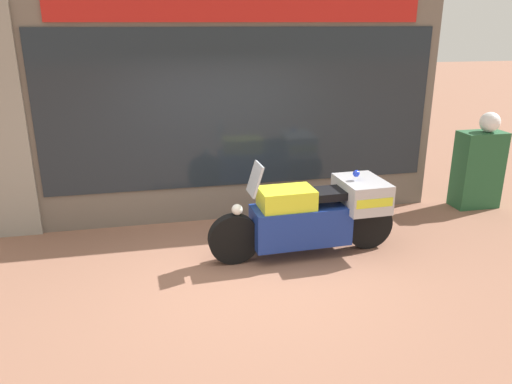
# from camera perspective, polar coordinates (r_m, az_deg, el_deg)

# --- Properties ---
(ground_plane) EXTENTS (60.00, 60.00, 0.00)m
(ground_plane) POSITION_cam_1_polar(r_m,az_deg,el_deg) (6.19, -1.62, -9.14)
(ground_plane) COLOR #8E604C
(shop_building) EXTENTS (6.88, 0.55, 3.29)m
(shop_building) POSITION_cam_1_polar(r_m,az_deg,el_deg) (7.50, -7.73, 9.09)
(shop_building) COLOR #6B6056
(shop_building) RESTS_ON ground
(window_display) EXTENTS (5.59, 0.30, 1.92)m
(window_display) POSITION_cam_1_polar(r_m,az_deg,el_deg) (7.91, -1.94, 0.83)
(window_display) COLOR slate
(window_display) RESTS_ON ground
(paramedic_motorcycle) EXTENTS (2.50, 0.79, 1.29)m
(paramedic_motorcycle) POSITION_cam_1_polar(r_m,az_deg,el_deg) (6.49, 6.88, -2.41)
(paramedic_motorcycle) COLOR black
(paramedic_motorcycle) RESTS_ON ground
(utility_cabinet) EXTENTS (0.72, 0.41, 1.25)m
(utility_cabinet) POSITION_cam_1_polar(r_m,az_deg,el_deg) (8.90, 24.01, 2.35)
(utility_cabinet) COLOR #235633
(utility_cabinet) RESTS_ON ground
(white_helmet) EXTENTS (0.32, 0.32, 0.32)m
(white_helmet) POSITION_cam_1_polar(r_m,az_deg,el_deg) (8.74, 25.17, 7.24)
(white_helmet) COLOR white
(white_helmet) RESTS_ON utility_cabinet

